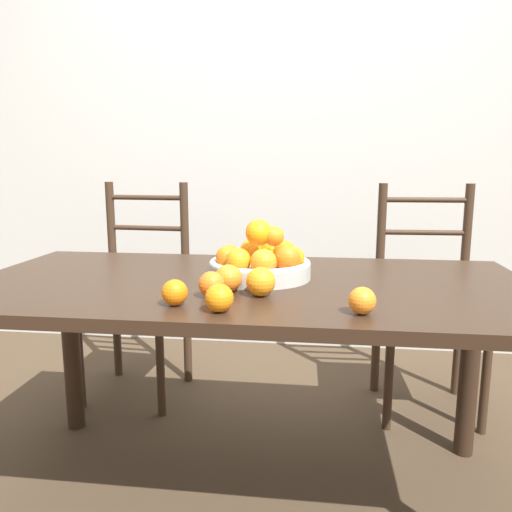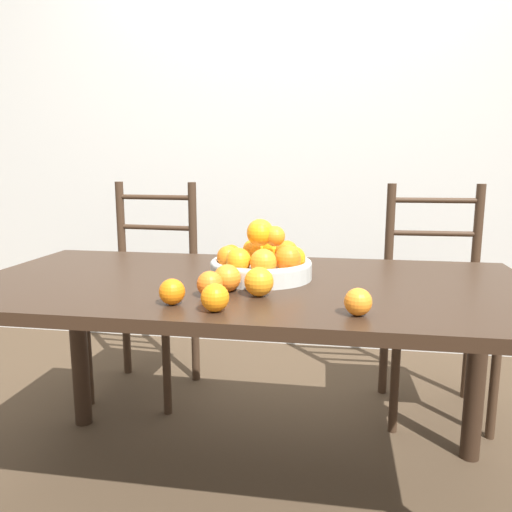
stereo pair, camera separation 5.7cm
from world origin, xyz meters
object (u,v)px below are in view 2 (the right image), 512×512
object	(u,v)px
fruit_bowl	(262,261)
orange_loose_2	(210,284)
orange_loose_0	(227,278)
orange_loose_4	(259,282)
chair_left	(146,293)
orange_loose_5	(215,298)
chair_right	(436,305)
orange_loose_3	(358,302)
orange_loose_1	(172,292)

from	to	relation	value
fruit_bowl	orange_loose_2	bearing A→B (deg)	-113.14
orange_loose_0	orange_loose_4	world-z (taller)	orange_loose_4
chair_left	orange_loose_2	bearing A→B (deg)	-55.03
orange_loose_5	chair_right	bearing A→B (deg)	55.82
fruit_bowl	orange_loose_3	bearing A→B (deg)	-51.07
chair_right	orange_loose_3	bearing A→B (deg)	-111.99
orange_loose_4	chair_right	world-z (taller)	chair_right
fruit_bowl	orange_loose_3	distance (m)	0.45
orange_loose_5	orange_loose_1	bearing A→B (deg)	161.16
orange_loose_2	orange_loose_1	bearing A→B (deg)	-130.78
fruit_bowl	orange_loose_0	bearing A→B (deg)	-111.50
orange_loose_0	orange_loose_2	world-z (taller)	orange_loose_0
orange_loose_3	chair_left	size ratio (longest dim) A/B	0.07
orange_loose_2	orange_loose_4	size ratio (longest dim) A/B	0.89
orange_loose_3	orange_loose_4	bearing A→B (deg)	152.54
fruit_bowl	orange_loose_0	distance (m)	0.19
orange_loose_2	orange_loose_0	bearing A→B (deg)	62.41
orange_loose_3	orange_loose_0	bearing A→B (deg)	154.56
orange_loose_0	orange_loose_5	world-z (taller)	orange_loose_0
orange_loose_5	chair_left	distance (m)	1.24
orange_loose_4	orange_loose_1	bearing A→B (deg)	-150.17
fruit_bowl	chair_left	distance (m)	0.99
orange_loose_3	chair_left	xyz separation A→B (m)	(-0.94, 1.02, -0.28)
orange_loose_3	chair_left	distance (m)	1.42
orange_loose_4	chair_left	bearing A→B (deg)	127.60
orange_loose_1	orange_loose_5	size ratio (longest dim) A/B	0.96
orange_loose_0	orange_loose_2	xyz separation A→B (m)	(-0.03, -0.06, -0.00)
orange_loose_3	orange_loose_2	bearing A→B (deg)	164.86
orange_loose_5	orange_loose_2	bearing A→B (deg)	109.83
orange_loose_0	orange_loose_2	distance (m)	0.07
fruit_bowl	chair_left	xyz separation A→B (m)	(-0.66, 0.68, -0.31)
orange_loose_0	orange_loose_4	distance (m)	0.10
chair_left	chair_right	distance (m)	1.32
orange_loose_4	chair_right	distance (m)	1.13
fruit_bowl	orange_loose_0	size ratio (longest dim) A/B	4.09
orange_loose_1	orange_loose_2	xyz separation A→B (m)	(0.08, 0.09, 0.00)
orange_loose_1	orange_loose_3	world-z (taller)	same
orange_loose_0	chair_left	distance (m)	1.08
orange_loose_1	orange_loose_3	distance (m)	0.46
orange_loose_0	orange_loose_5	distance (m)	0.19
fruit_bowl	orange_loose_5	xyz separation A→B (m)	(-0.06, -0.37, -0.02)
orange_loose_5	orange_loose_3	bearing A→B (deg)	4.21
orange_loose_2	fruit_bowl	bearing A→B (deg)	66.86
orange_loose_0	orange_loose_1	world-z (taller)	orange_loose_0
orange_loose_0	chair_left	bearing A→B (deg)	124.58
orange_loose_1	chair_right	distance (m)	1.34
orange_loose_1	chair_left	world-z (taller)	chair_left
orange_loose_0	orange_loose_4	xyz separation A→B (m)	(0.10, -0.03, 0.00)
orange_loose_0	chair_right	xyz separation A→B (m)	(0.73, 0.86, -0.29)
orange_loose_2	orange_loose_3	xyz separation A→B (m)	(0.39, -0.10, -0.00)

